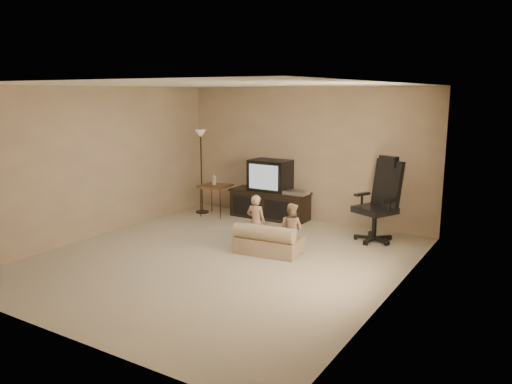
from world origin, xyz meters
TOP-DOWN VIEW (x-y plane):
  - floor at (0.00, 0.00)m, footprint 5.50×5.50m
  - room_shell at (0.00, 0.00)m, footprint 5.50×5.50m
  - tv_stand at (-0.60, 2.49)m, footprint 1.59×0.59m
  - office_chair at (1.65, 2.10)m, footprint 0.85×0.87m
  - side_table at (-1.63, 2.11)m, footprint 0.61×0.61m
  - floor_lamp at (-2.00, 2.15)m, footprint 0.26×0.26m
  - child_sofa at (0.46, 0.56)m, footprint 1.02×0.65m
  - toddler_left at (0.19, 0.67)m, footprint 0.33×0.25m
  - toddler_right at (0.75, 0.76)m, footprint 0.40×0.25m

SIDE VIEW (x-z plane):
  - floor at x=0.00m, z-range 0.00..0.00m
  - child_sofa at x=0.46m, z-range -0.04..0.43m
  - toddler_right at x=0.75m, z-range 0.00..0.78m
  - toddler_left at x=0.19m, z-range 0.00..0.86m
  - tv_stand at x=-0.60m, z-range -0.10..1.04m
  - office_chair at x=1.65m, z-range -0.20..1.19m
  - side_table at x=-1.63m, z-range 0.18..1.00m
  - floor_lamp at x=-2.00m, z-range 0.38..2.06m
  - room_shell at x=0.00m, z-range -1.23..4.27m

